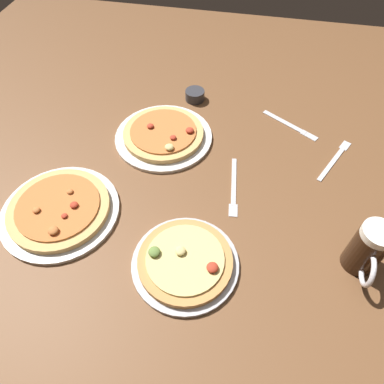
{
  "coord_description": "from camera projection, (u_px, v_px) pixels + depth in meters",
  "views": [
    {
      "loc": [
        0.13,
        -0.62,
        0.81
      ],
      "look_at": [
        0.0,
        0.0,
        0.02
      ],
      "focal_mm": 32.37,
      "sensor_mm": 36.0,
      "label": 1
    }
  ],
  "objects": [
    {
      "name": "ground_plane",
      "position": [
        192.0,
        199.0,
        1.04
      ],
      "size": [
        2.4,
        2.4,
        0.03
      ],
      "primitive_type": "cube",
      "color": "brown"
    },
    {
      "name": "pizza_plate_near",
      "position": [
        185.0,
        262.0,
        0.87
      ],
      "size": [
        0.27,
        0.27,
        0.05
      ],
      "color": "#B2B2B7",
      "rests_on": "ground_plane"
    },
    {
      "name": "pizza_plate_far",
      "position": [
        164.0,
        135.0,
        1.17
      ],
      "size": [
        0.33,
        0.33,
        0.05
      ],
      "color": "silver",
      "rests_on": "ground_plane"
    },
    {
      "name": "pizza_plate_side",
      "position": [
        59.0,
        210.0,
        0.98
      ],
      "size": [
        0.33,
        0.33,
        0.05
      ],
      "color": "silver",
      "rests_on": "ground_plane"
    },
    {
      "name": "beer_mug_dark",
      "position": [
        368.0,
        250.0,
        0.83
      ],
      "size": [
        0.08,
        0.14,
        0.15
      ],
      "color": "black",
      "rests_on": "ground_plane"
    },
    {
      "name": "ramekin_sauce",
      "position": [
        195.0,
        95.0,
        1.3
      ],
      "size": [
        0.07,
        0.07,
        0.04
      ],
      "primitive_type": "cylinder",
      "color": "#333338",
      "rests_on": "ground_plane"
    },
    {
      "name": "fork_left",
      "position": [
        234.0,
        187.0,
        1.04
      ],
      "size": [
        0.04,
        0.23,
        0.01
      ],
      "color": "silver",
      "rests_on": "ground_plane"
    },
    {
      "name": "knife_right",
      "position": [
        290.0,
        125.0,
        1.22
      ],
      "size": [
        0.2,
        0.13,
        0.01
      ],
      "color": "silver",
      "rests_on": "ground_plane"
    },
    {
      "name": "fork_spare",
      "position": [
        335.0,
        159.0,
        1.12
      ],
      "size": [
        0.12,
        0.2,
        0.01
      ],
      "color": "silver",
      "rests_on": "ground_plane"
    }
  ]
}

